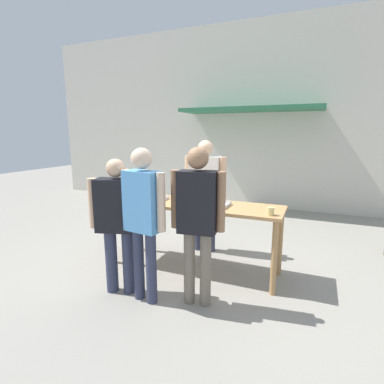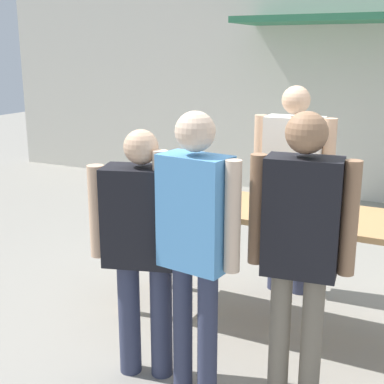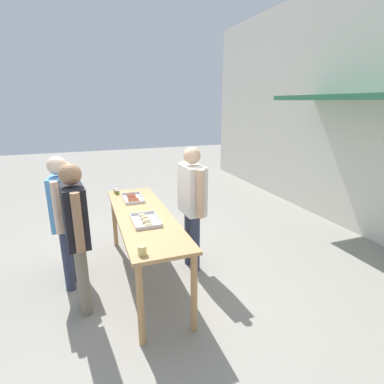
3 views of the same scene
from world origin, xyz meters
TOP-DOWN VIEW (x-y plane):
  - ground_plane at (0.00, 0.00)m, footprint 24.00×24.00m
  - serving_table at (0.00, 0.00)m, footprint 2.42×0.68m
  - food_tray_sausages at (-0.64, -0.03)m, footprint 0.48×0.27m
  - food_tray_buns at (0.28, -0.03)m, footprint 0.48×0.31m
  - condiment_jar_mustard at (-1.08, -0.23)m, footprint 0.06×0.06m
  - condiment_jar_ketchup at (-0.99, -0.21)m, footprint 0.06×0.06m
  - beer_cup at (1.07, -0.22)m, footprint 0.08×0.08m
  - person_server_behind_table at (-0.07, 0.70)m, footprint 0.67×0.28m
  - person_customer_holding_hotdog at (-0.54, -0.91)m, footprint 0.65×0.38m
  - person_customer_with_cup at (0.40, -0.79)m, footprint 0.58×0.27m
  - person_customer_waiting_in_line at (-0.17, -0.95)m, footprint 0.57×0.27m

SIDE VIEW (x-z plane):
  - ground_plane at x=0.00m, z-range 0.00..0.00m
  - serving_table at x=0.00m, z-range 0.35..1.29m
  - person_customer_holding_hotdog at x=-0.54m, z-range 0.14..1.73m
  - food_tray_sausages at x=-0.64m, z-range 0.94..0.98m
  - food_tray_buns at x=0.28m, z-range 0.93..0.99m
  - condiment_jar_mustard at x=-1.08m, z-range 0.94..1.01m
  - condiment_jar_ketchup at x=-0.99m, z-range 0.94..1.01m
  - beer_cup at x=1.07m, z-range 0.94..1.04m
  - person_customer_waiting_in_line at x=-0.17m, z-range 0.17..1.90m
  - person_customer_with_cup at x=0.40m, z-range 0.17..1.90m
  - person_server_behind_table at x=-0.07m, z-range 0.16..1.92m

